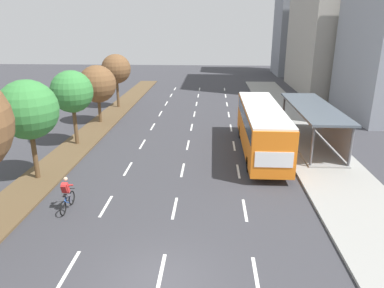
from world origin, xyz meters
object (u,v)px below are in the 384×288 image
at_px(median_tree_second, 28,110).
at_px(median_tree_third, 72,92).
at_px(bus_shelter, 316,121).
at_px(median_tree_fifth, 116,69).
at_px(median_tree_fourth, 97,84).
at_px(bus, 261,125).
at_px(cyclist, 67,195).

relative_size(median_tree_second, median_tree_third, 1.05).
xyz_separation_m(bus_shelter, median_tree_fifth, (-17.98, 11.64, 2.33)).
bearing_deg(bus_shelter, median_tree_fourth, 163.60).
relative_size(median_tree_second, median_tree_fourth, 1.12).
bearing_deg(bus, median_tree_fourth, 152.05).
distance_m(median_tree_second, median_tree_third, 6.32).
relative_size(bus_shelter, median_tree_second, 1.81).
bearing_deg(cyclist, median_tree_fourth, 101.45).
relative_size(bus_shelter, median_tree_third, 1.90).
relative_size(bus, median_tree_third, 2.05).
distance_m(bus_shelter, median_tree_third, 18.10).
height_order(bus, median_tree_fifth, median_tree_fifth).
relative_size(bus_shelter, cyclist, 5.74).
relative_size(bus, median_tree_fourth, 2.18).
relative_size(bus_shelter, median_tree_fifth, 1.85).
bearing_deg(cyclist, bus_shelter, 36.11).
xyz_separation_m(cyclist, median_tree_second, (-3.18, 3.47, 3.42)).
height_order(median_tree_third, median_tree_fourth, median_tree_third).
distance_m(cyclist, median_tree_fourth, 16.68).
relative_size(bus, median_tree_second, 1.95).
bearing_deg(median_tree_second, median_tree_third, 89.59).
bearing_deg(median_tree_third, median_tree_second, -90.41).
height_order(median_tree_fourth, median_tree_fifth, median_tree_fifth).
distance_m(bus_shelter, median_tree_second, 19.56).
distance_m(bus, cyclist, 13.78).
xyz_separation_m(cyclist, median_tree_fifth, (-3.18, 22.44, 3.41)).
relative_size(bus_shelter, bus, 0.92).
bearing_deg(median_tree_third, bus_shelter, 3.20).
bearing_deg(median_tree_third, cyclist, -72.25).
height_order(cyclist, median_tree_fourth, median_tree_fourth).
distance_m(bus_shelter, cyclist, 18.35).
distance_m(median_tree_third, median_tree_fifth, 12.64).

